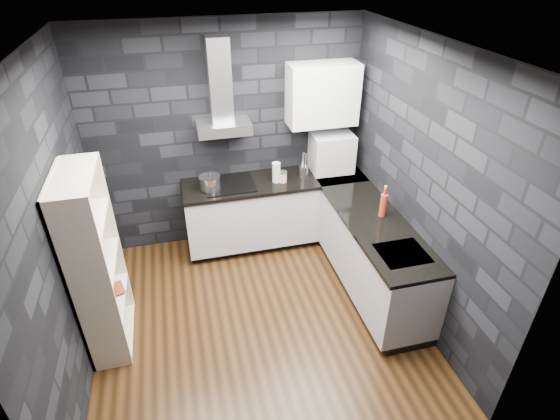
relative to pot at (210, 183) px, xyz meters
name	(u,v)px	position (x,y,z in m)	size (l,w,h in m)	color
ground	(258,318)	(0.28, -1.25, -0.98)	(3.20, 3.20, 0.00)	#3A220F
ceiling	(248,47)	(0.28, -1.25, 1.72)	(3.20, 3.20, 0.00)	white
wall_back	(227,138)	(0.28, 0.37, 0.37)	(3.20, 0.05, 2.70)	black
wall_front	(310,351)	(0.28, -2.88, 0.37)	(3.20, 0.05, 2.70)	black
wall_left	(55,234)	(-1.35, -1.25, 0.37)	(0.05, 3.20, 2.70)	black
wall_right	(420,186)	(1.90, -1.25, 0.37)	(0.05, 3.20, 2.70)	black
toekick_back	(274,235)	(0.78, 0.09, -0.93)	(2.18, 0.50, 0.10)	black
toekick_right	(373,286)	(1.62, -1.15, -0.93)	(0.50, 1.78, 0.10)	black
counter_back_cab	(275,209)	(0.78, 0.05, -0.50)	(2.20, 0.60, 0.76)	#BABABF
counter_right_cab	(374,256)	(1.58, -1.15, -0.50)	(0.60, 1.80, 0.76)	#BABABF
counter_back_top	(275,181)	(0.78, 0.04, -0.10)	(2.20, 0.62, 0.04)	black
counter_right_top	(378,226)	(1.57, -1.15, -0.10)	(0.62, 1.80, 0.04)	black
counter_corner_top	(337,173)	(1.58, 0.05, -0.10)	(0.62, 0.62, 0.04)	black
hood_body	(224,128)	(0.23, 0.18, 0.58)	(0.60, 0.34, 0.12)	#BBBAC0
hood_chimney	(220,80)	(0.23, 0.25, 1.09)	(0.24, 0.20, 0.90)	#BBBAC0
upper_cabinet	(322,95)	(1.38, 0.17, 0.87)	(0.80, 0.35, 0.70)	silver
cooktop	(229,184)	(0.23, 0.05, -0.08)	(0.58, 0.50, 0.01)	black
sink_rim	(402,253)	(1.58, -1.65, -0.09)	(0.44, 0.40, 0.01)	#BBBAC0
pot	(210,183)	(0.00, 0.00, 0.00)	(0.23, 0.23, 0.14)	silver
glass_vase	(276,172)	(0.78, -0.01, 0.04)	(0.10, 0.10, 0.24)	silver
storage_jar	(283,177)	(0.86, -0.03, -0.02)	(0.10, 0.10, 0.12)	beige
utensil_crock	(303,171)	(1.13, 0.03, -0.01)	(0.11, 0.11, 0.14)	silver
appliance_garage	(331,153)	(1.51, 0.13, 0.14)	(0.50, 0.39, 0.50)	#B8BABF
red_bottle	(383,205)	(1.67, -1.01, 0.04)	(0.07, 0.07, 0.25)	maroon
bookshelf	(96,265)	(-1.14, -1.14, -0.08)	(0.34, 0.80, 1.80)	beige
fruit_bowl	(94,268)	(-1.14, -1.22, -0.04)	(0.20, 0.20, 0.05)	white
book_red	(105,284)	(-1.14, -1.02, -0.41)	(0.15, 0.02, 0.20)	maroon
book_second	(105,276)	(-1.15, -0.93, -0.39)	(0.18, 0.02, 0.25)	#B2B2B2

